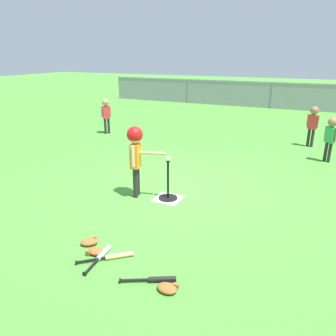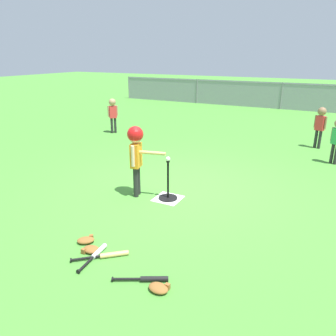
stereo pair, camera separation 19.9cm
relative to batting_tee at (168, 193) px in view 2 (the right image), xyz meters
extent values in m
plane|color=#478C33|center=(0.02, 0.53, -0.11)|extent=(60.00, 60.00, 0.00)
cube|color=white|center=(0.00, 0.00, -0.10)|extent=(0.44, 0.44, 0.01)
cylinder|color=black|center=(0.00, 0.00, -0.09)|extent=(0.32, 0.32, 0.03)
cylinder|color=black|center=(0.00, 0.00, 0.24)|extent=(0.04, 0.04, 0.65)
cylinder|color=black|center=(0.00, 0.00, 0.55)|extent=(0.06, 0.06, 0.02)
sphere|color=white|center=(0.00, 0.00, 0.60)|extent=(0.07, 0.07, 0.07)
cylinder|color=#262626|center=(-0.55, -0.07, 0.15)|extent=(0.08, 0.08, 0.52)
cylinder|color=#262626|center=(-0.52, -0.18, 0.15)|extent=(0.08, 0.08, 0.52)
cube|color=orange|center=(-0.54, -0.12, 0.62)|extent=(0.19, 0.26, 0.41)
cylinder|color=beige|center=(-0.57, 0.02, 0.65)|extent=(0.06, 0.06, 0.35)
cylinder|color=beige|center=(-0.50, -0.27, 0.65)|extent=(0.06, 0.06, 0.35)
sphere|color=beige|center=(-0.54, -0.12, 0.95)|extent=(0.23, 0.23, 0.23)
sphere|color=red|center=(-0.54, -0.12, 0.98)|extent=(0.27, 0.27, 0.27)
cylinder|color=#DBB266|center=(-0.33, -0.08, 0.68)|extent=(0.60, 0.19, 0.06)
cylinder|color=#262626|center=(2.02, 4.55, 0.13)|extent=(0.07, 0.07, 0.47)
cylinder|color=#262626|center=(1.92, 4.59, 0.13)|extent=(0.07, 0.07, 0.47)
cube|color=red|center=(1.97, 4.57, 0.55)|extent=(0.24, 0.20, 0.37)
cylinder|color=#8C6647|center=(2.09, 4.51, 0.57)|extent=(0.05, 0.05, 0.31)
cylinder|color=#8C6647|center=(1.85, 4.62, 0.57)|extent=(0.05, 0.05, 0.31)
sphere|color=#8C6647|center=(1.97, 4.57, 0.85)|extent=(0.21, 0.21, 0.21)
cylinder|color=#262626|center=(2.43, 3.32, 0.12)|extent=(0.07, 0.07, 0.45)
cylinder|color=#262626|center=(2.35, 3.38, 0.12)|extent=(0.07, 0.07, 0.45)
cylinder|color=#8C6647|center=(2.29, 3.43, 0.54)|extent=(0.05, 0.05, 0.30)
cylinder|color=#262626|center=(-3.70, 3.55, 0.13)|extent=(0.07, 0.07, 0.47)
cylinder|color=#262626|center=(-3.77, 3.47, 0.13)|extent=(0.07, 0.07, 0.47)
cube|color=red|center=(-3.73, 3.51, 0.54)|extent=(0.23, 0.24, 0.36)
cylinder|color=tan|center=(-3.64, 3.61, 0.57)|extent=(0.05, 0.05, 0.31)
cylinder|color=tan|center=(-3.82, 3.42, 0.57)|extent=(0.05, 0.05, 0.31)
sphere|color=tan|center=(-3.73, 3.51, 0.84)|extent=(0.21, 0.21, 0.21)
cylinder|color=silver|center=(-0.01, -1.81, -0.08)|extent=(0.09, 0.29, 0.06)
cylinder|color=black|center=(0.02, -2.09, -0.08)|extent=(0.06, 0.28, 0.03)
cylinder|color=black|center=(0.04, -2.23, -0.08)|extent=(0.05, 0.02, 0.05)
cylinder|color=#DBB266|center=(0.20, -1.78, -0.08)|extent=(0.30, 0.27, 0.06)
cylinder|color=black|center=(-0.06, -2.00, -0.08)|extent=(0.27, 0.24, 0.03)
cylinder|color=black|center=(-0.18, -2.11, -0.08)|extent=(0.04, 0.05, 0.05)
cylinder|color=black|center=(0.85, -1.95, -0.08)|extent=(0.29, 0.19, 0.06)
cylinder|color=black|center=(0.59, -2.09, -0.08)|extent=(0.28, 0.17, 0.03)
cylinder|color=black|center=(0.45, -2.16, -0.08)|extent=(0.04, 0.05, 0.05)
ellipsoid|color=brown|center=(0.97, -2.06, -0.07)|extent=(0.23, 0.18, 0.07)
cube|color=brown|center=(1.04, -1.99, -0.07)|extent=(0.05, 0.04, 0.06)
ellipsoid|color=brown|center=(-0.32, -1.70, -0.07)|extent=(0.27, 0.26, 0.07)
cube|color=brown|center=(-0.30, -1.60, -0.07)|extent=(0.06, 0.06, 0.06)
ellipsoid|color=brown|center=(-0.11, -1.83, -0.07)|extent=(0.23, 0.17, 0.07)
cube|color=brown|center=(-0.17, -1.90, -0.07)|extent=(0.05, 0.04, 0.06)
cylinder|color=slate|center=(-7.98, 10.64, 0.47)|extent=(0.06, 0.06, 1.15)
cylinder|color=slate|center=(-3.98, 10.64, 0.47)|extent=(0.06, 0.06, 1.15)
cylinder|color=slate|center=(0.02, 10.64, 0.47)|extent=(0.06, 0.06, 1.15)
cube|color=gray|center=(0.02, 10.64, 0.99)|extent=(16.00, 0.03, 0.03)
cube|color=gray|center=(0.02, 10.64, 0.47)|extent=(16.00, 0.01, 1.15)
camera|label=1|loc=(2.15, -4.54, 2.21)|focal=34.77mm
camera|label=2|loc=(2.33, -4.45, 2.21)|focal=34.77mm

